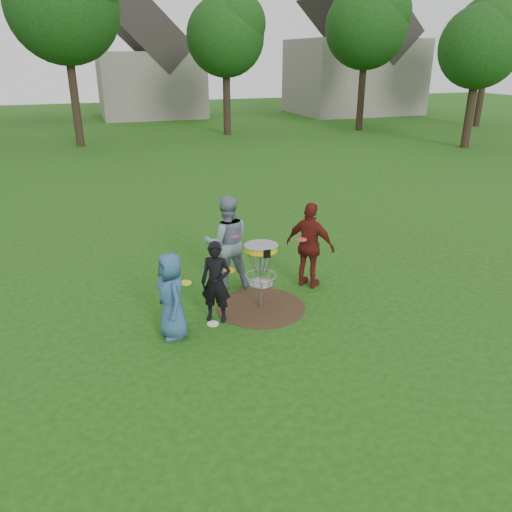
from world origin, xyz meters
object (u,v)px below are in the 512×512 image
object	(u,v)px
player_grey	(227,242)
disc_golf_basket	(261,261)
player_black	(216,282)
player_blue	(172,296)
player_maroon	(310,246)

from	to	relation	value
player_grey	disc_golf_basket	size ratio (longest dim) A/B	1.48
player_black	player_blue	bearing A→B (deg)	-129.40
player_black	player_grey	bearing A→B (deg)	97.32
player_black	disc_golf_basket	xyz separation A→B (m)	(0.97, 0.20, 0.23)
player_maroon	disc_golf_basket	bearing A→B (deg)	74.57
disc_golf_basket	player_grey	bearing A→B (deg)	106.25
disc_golf_basket	player_blue	bearing A→B (deg)	-164.53
player_blue	player_black	xyz separation A→B (m)	(0.89, 0.31, -0.01)
disc_golf_basket	player_black	bearing A→B (deg)	-168.14
player_grey	player_maroon	world-z (taller)	player_grey
player_blue	player_maroon	distance (m)	3.39
player_maroon	player_grey	bearing A→B (deg)	30.98
player_maroon	disc_golf_basket	world-z (taller)	player_maroon
player_black	player_maroon	bearing A→B (deg)	50.73
player_black	disc_golf_basket	size ratio (longest dim) A/B	1.15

